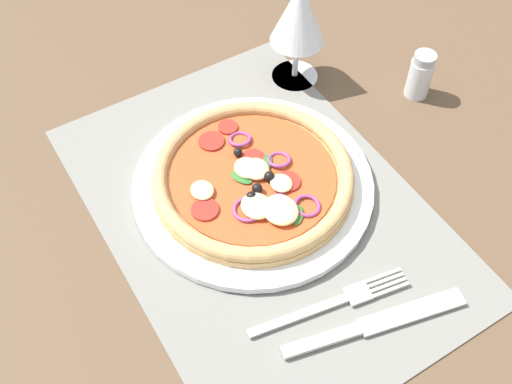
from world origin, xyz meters
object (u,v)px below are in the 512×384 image
Objects in this scene: fork at (338,301)px; wine_glass at (299,15)px; knife at (377,323)px; pizza at (253,177)px; pepper_shaker at (420,75)px; plate at (253,185)px.

wine_glass is at bearing 73.43° from fork.
pizza is at bearing 107.20° from knife.
knife is 35.63cm from pepper_shaker.
knife is at bearing -55.55° from fork.
plate is 4.27× the size of pepper_shaker.
knife reaches higher than fork.
plate is 17.61cm from fork.
pizza is (0.13, -0.04, 1.62)cm from plate.
wine_glass reaches higher than pepper_shaker.
wine_glass is at bearing -133.25° from pepper_shaker.
knife is (21.70, 1.51, -0.26)cm from plate.
pizza is 17.57cm from fork.
plate is 21.76cm from knife.
wine_glass is at bearing 132.30° from plate.
fork is 1.21× the size of wine_glass.
plate is 1.44× the size of knife.
pepper_shaker is (-2.53, 27.50, 2.34)cm from plate.
wine_glass is 18.12cm from pepper_shaker.
pepper_shaker is at bearing 45.73° from fork.
fork is 2.69× the size of pepper_shaker.
fork is (17.47, -0.33, -1.91)cm from pizza.
pizza is 27.68cm from pepper_shaker.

